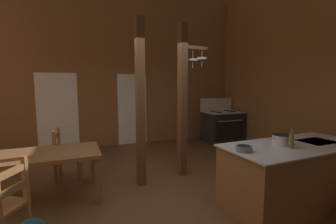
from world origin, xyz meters
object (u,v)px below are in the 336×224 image
object	(u,v)px
ladderback_chair_by_post	(65,155)
stockpot_on_counter	(281,139)
stove_range	(222,126)
ladderback_chair_near_window	(2,206)
dining_table	(39,159)
mixing_bowl_on_counter	(244,149)
kitchen_island	(293,174)
bottle_tall_on_counter	(291,140)

from	to	relation	value
ladderback_chair_by_post	stockpot_on_counter	bearing A→B (deg)	-36.03
stove_range	ladderback_chair_near_window	size ratio (longest dim) A/B	1.39
ladderback_chair_near_window	stockpot_on_counter	xyz separation A→B (m)	(3.49, -0.42, 0.51)
dining_table	mixing_bowl_on_counter	size ratio (longest dim) A/B	8.22
kitchen_island	ladderback_chair_by_post	world-z (taller)	ladderback_chair_by_post
dining_table	mixing_bowl_on_counter	world-z (taller)	mixing_bowl_on_counter
dining_table	ladderback_chair_near_window	bearing A→B (deg)	-104.19
ladderback_chair_by_post	stockpot_on_counter	world-z (taller)	stockpot_on_counter
stockpot_on_counter	bottle_tall_on_counter	size ratio (longest dim) A/B	1.14
stove_range	stockpot_on_counter	world-z (taller)	stove_range
kitchen_island	ladderback_chair_by_post	distance (m)	3.82
kitchen_island	bottle_tall_on_counter	distance (m)	0.62
stove_range	bottle_tall_on_counter	xyz separation A→B (m)	(-1.49, -3.69, 0.52)
mixing_bowl_on_counter	stove_range	bearing A→B (deg)	58.59
stockpot_on_counter	bottle_tall_on_counter	world-z (taller)	bottle_tall_on_counter
stockpot_on_counter	stove_range	bearing A→B (deg)	67.34
kitchen_island	dining_table	bearing A→B (deg)	157.52
dining_table	bottle_tall_on_counter	bearing A→B (deg)	-25.81
ladderback_chair_near_window	stockpot_on_counter	world-z (taller)	stockpot_on_counter
bottle_tall_on_counter	ladderback_chair_by_post	bearing A→B (deg)	141.30
ladderback_chair_near_window	ladderback_chair_by_post	distance (m)	1.80
dining_table	stockpot_on_counter	xyz separation A→B (m)	(3.25, -1.36, 0.31)
stove_range	ladderback_chair_near_window	xyz separation A→B (m)	(-4.95, -3.08, -0.03)
stockpot_on_counter	ladderback_chair_by_post	bearing A→B (deg)	143.97
dining_table	ladderback_chair_by_post	xyz separation A→B (m)	(0.32, 0.76, -0.20)
stove_range	kitchen_island	bearing A→B (deg)	-109.36
stove_range	dining_table	world-z (taller)	stove_range
dining_table	mixing_bowl_on_counter	xyz separation A→B (m)	(2.53, -1.44, 0.27)
stove_range	stockpot_on_counter	size ratio (longest dim) A/B	4.11
dining_table	bottle_tall_on_counter	world-z (taller)	bottle_tall_on_counter
stove_range	ladderback_chair_by_post	size ratio (longest dim) A/B	1.39
stockpot_on_counter	mixing_bowl_on_counter	size ratio (longest dim) A/B	1.54
dining_table	ladderback_chair_near_window	size ratio (longest dim) A/B	1.80
stove_range	mixing_bowl_on_counter	bearing A→B (deg)	-121.41
ladderback_chair_by_post	mixing_bowl_on_counter	distance (m)	3.15
kitchen_island	stove_range	distance (m)	3.78
ladderback_chair_near_window	mixing_bowl_on_counter	world-z (taller)	mixing_bowl_on_counter
ladderback_chair_by_post	bottle_tall_on_counter	xyz separation A→B (m)	(2.90, -2.32, 0.55)
ladderback_chair_by_post	stockpot_on_counter	size ratio (longest dim) A/B	2.96
ladderback_chair_near_window	ladderback_chair_by_post	size ratio (longest dim) A/B	1.00
ladderback_chair_by_post	mixing_bowl_on_counter	size ratio (longest dim) A/B	4.56
kitchen_island	mixing_bowl_on_counter	size ratio (longest dim) A/B	10.53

